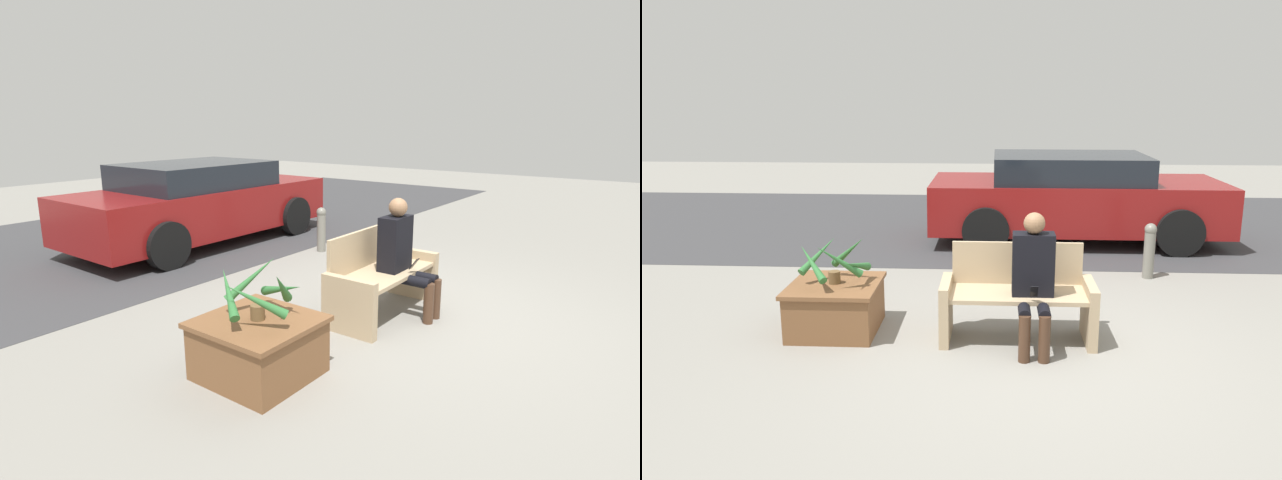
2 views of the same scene
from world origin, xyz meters
TOP-DOWN VIEW (x-y plane):
  - ground_plane at (0.00, 0.00)m, footprint 30.00×30.00m
  - road_surface at (0.00, 5.68)m, footprint 20.00×6.00m
  - bench at (-0.20, 0.38)m, footprint 1.44×0.59m
  - person_seated at (-0.06, 0.20)m, footprint 0.38×0.61m
  - planter_box at (-1.97, 0.47)m, footprint 0.86×0.88m
  - potted_plant at (-1.95, 0.46)m, footprint 0.69×0.70m
  - parked_car at (0.80, 4.44)m, footprint 4.45×1.98m
  - bollard_post at (1.52, 2.44)m, footprint 0.15×0.15m

SIDE VIEW (x-z plane):
  - ground_plane at x=0.00m, z-range 0.00..0.00m
  - road_surface at x=0.00m, z-range 0.00..0.01m
  - planter_box at x=-1.97m, z-range 0.02..0.50m
  - bollard_post at x=1.52m, z-range 0.02..0.73m
  - bench at x=-0.20m, z-range -0.04..0.85m
  - person_seated at x=-0.06m, z-range 0.06..1.30m
  - parked_car at x=0.80m, z-range 0.01..1.37m
  - potted_plant at x=-1.95m, z-range 0.48..0.95m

